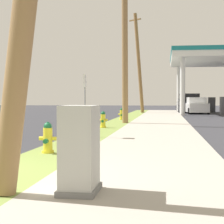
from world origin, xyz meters
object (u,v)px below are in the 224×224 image
fire_hydrant_third (122,115)px  utility_pole_midground (125,24)px  utility_cabinet (80,152)px  street_sign_post (85,92)px  fire_hydrant_nearest (48,139)px  car_white_by_near_pump (196,106)px  truck_black_at_forecourt (188,104)px  utility_pole_background (139,62)px  fire_hydrant_second (103,120)px

fire_hydrant_third → utility_pole_midground: utility_pole_midground is taller
utility_cabinet → fire_hydrant_third: bearing=94.6°
street_sign_post → fire_hydrant_third: bearing=90.1°
fire_hydrant_nearest → utility_pole_midground: (0.60, 12.00, 4.97)m
car_white_by_near_pump → street_sign_post: bearing=-102.4°
car_white_by_near_pump → truck_black_at_forecourt: bearing=99.1°
utility_pole_background → fire_hydrant_third: bearing=-90.7°
fire_hydrant_nearest → street_sign_post: (0.08, 4.00, 1.19)m
fire_hydrant_third → car_white_by_near_pump: bearing=68.5°
fire_hydrant_nearest → utility_pole_midground: utility_pole_midground is taller
fire_hydrant_nearest → utility_pole_background: (0.23, 28.51, 4.50)m
utility_pole_midground → utility_pole_background: 16.52m
street_sign_post → truck_black_at_forecourt: 29.48m
car_white_by_near_pump → truck_black_at_forecourt: truck_black_at_forecourt is taller
fire_hydrant_second → utility_pole_background: utility_pole_background is taller
fire_hydrant_third → truck_black_at_forecourt: 18.45m
car_white_by_near_pump → utility_pole_midground: bearing=-106.1°
utility_pole_background → car_white_by_near_pump: 6.99m
fire_hydrant_third → truck_black_at_forecourt: truck_black_at_forecourt is taller
utility_pole_background → truck_black_at_forecourt: bearing=42.7°
fire_hydrant_third → car_white_by_near_pump: 15.35m
utility_pole_background → truck_black_at_forecourt: size_ratio=1.72×
fire_hydrant_third → truck_black_at_forecourt: size_ratio=0.14×
fire_hydrant_third → utility_cabinet: utility_cabinet is taller
truck_black_at_forecourt → car_white_by_near_pump: bearing=-80.9°
utility_cabinet → utility_pole_background: bearing=92.5°
utility_pole_background → street_sign_post: utility_pole_background is taller
fire_hydrant_second → utility_cabinet: size_ratio=0.62×
street_sign_post → car_white_by_near_pump: (5.61, 25.58, -0.91)m
car_white_by_near_pump → fire_hydrant_third: bearing=-111.5°
fire_hydrant_third → fire_hydrant_second: bearing=-90.6°
truck_black_at_forecourt → fire_hydrant_third: bearing=-105.9°
fire_hydrant_second → truck_black_at_forecourt: size_ratio=0.14×
utility_pole_background → truck_black_at_forecourt: (4.91, 4.53, -4.03)m
truck_black_at_forecourt → utility_pole_background: bearing=-137.3°
utility_pole_midground → utility_pole_background: (-0.37, 16.51, -0.47)m
fire_hydrant_second → utility_pole_midground: size_ratio=0.07×
fire_hydrant_third → utility_cabinet: bearing=-85.4°
truck_black_at_forecourt → street_sign_post: bearing=-99.9°
fire_hydrant_third → utility_pole_background: size_ratio=0.08×
fire_hydrant_nearest → truck_black_at_forecourt: bearing=81.2°
fire_hydrant_nearest → car_white_by_near_pump: bearing=79.1°
fire_hydrant_third → car_white_by_near_pump: car_white_by_near_pump is taller
utility_cabinet → truck_black_at_forecourt: size_ratio=0.22×
utility_pole_midground → truck_black_at_forecourt: 21.99m
fire_hydrant_second → truck_black_at_forecourt: (5.14, 24.61, 0.47)m
utility_cabinet → street_sign_post: bearing=101.1°
fire_hydrant_third → street_sign_post: (0.01, -11.30, 1.19)m
fire_hydrant_nearest → utility_cabinet: size_ratio=0.62×
utility_pole_background → street_sign_post: 24.73m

